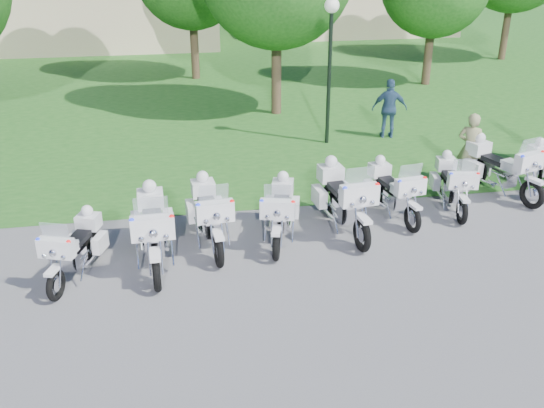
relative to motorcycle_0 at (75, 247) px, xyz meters
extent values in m
plane|color=slate|center=(4.08, -0.64, -0.60)|extent=(100.00, 100.00, 0.00)
cube|color=#20581B|center=(4.08, 26.36, -0.60)|extent=(100.00, 48.00, 0.01)
torus|color=black|center=(-0.28, -0.85, -0.30)|extent=(0.30, 0.61, 0.60)
torus|color=black|center=(0.20, 0.61, -0.30)|extent=(0.30, 0.61, 0.60)
cube|color=white|center=(-0.29, -0.86, 0.01)|extent=(0.28, 0.43, 0.06)
cube|color=white|center=(-0.22, -0.65, 0.35)|extent=(0.69, 0.41, 0.36)
cube|color=silver|center=(-0.20, -0.60, 0.66)|extent=(0.51, 0.26, 0.34)
sphere|color=red|center=(0.04, -0.79, 0.52)|extent=(0.08, 0.08, 0.08)
sphere|color=#1426E5|center=(-0.51, -0.61, 0.52)|extent=(0.08, 0.08, 0.08)
cube|color=silver|center=(-0.03, -0.10, -0.20)|extent=(0.45, 0.58, 0.31)
cube|color=white|center=(-0.10, -0.31, 0.12)|extent=(0.42, 0.54, 0.20)
cube|color=black|center=(0.05, 0.15, 0.10)|extent=(0.47, 0.63, 0.11)
cube|color=white|center=(0.42, 0.39, -0.15)|extent=(0.30, 0.50, 0.33)
cube|color=white|center=(-0.10, 0.57, -0.15)|extent=(0.30, 0.50, 0.33)
cube|color=white|center=(0.21, 0.63, 0.23)|extent=(0.53, 0.48, 0.29)
sphere|color=white|center=(0.21, 0.63, 0.46)|extent=(0.23, 0.23, 0.23)
torus|color=black|center=(1.52, -0.84, -0.23)|extent=(0.17, 0.75, 0.75)
torus|color=black|center=(1.45, 1.06, -0.23)|extent=(0.17, 0.75, 0.75)
cube|color=white|center=(1.52, -0.86, 0.16)|extent=(0.22, 0.50, 0.08)
cube|color=white|center=(1.51, -0.58, 0.57)|extent=(0.81, 0.30, 0.45)
cube|color=silver|center=(1.51, -0.51, 0.96)|extent=(0.63, 0.16, 0.42)
sphere|color=red|center=(1.87, -0.63, 0.78)|extent=(0.10, 0.10, 0.10)
sphere|color=#1426E5|center=(1.16, -0.66, 0.78)|extent=(0.10, 0.10, 0.10)
cube|color=silver|center=(1.49, 0.13, -0.10)|extent=(0.40, 0.64, 0.38)
cube|color=white|center=(1.50, -0.13, 0.29)|extent=(0.38, 0.59, 0.25)
cube|color=black|center=(1.47, 0.47, 0.27)|extent=(0.40, 0.70, 0.13)
cube|color=white|center=(1.79, 0.90, -0.04)|extent=(0.22, 0.59, 0.40)
cube|color=white|center=(1.12, 0.88, -0.04)|extent=(0.22, 0.59, 0.40)
cube|color=white|center=(1.45, 1.09, 0.42)|extent=(0.55, 0.46, 0.36)
sphere|color=white|center=(1.45, 1.09, 0.71)|extent=(0.29, 0.29, 0.29)
torus|color=black|center=(2.74, -0.16, -0.26)|extent=(0.19, 0.71, 0.70)
torus|color=black|center=(2.59, 1.61, -0.26)|extent=(0.19, 0.71, 0.70)
cube|color=white|center=(2.74, -0.18, 0.11)|extent=(0.23, 0.47, 0.07)
cube|color=white|center=(2.72, 0.08, 0.50)|extent=(0.77, 0.31, 0.42)
cube|color=silver|center=(2.71, 0.14, 0.86)|extent=(0.59, 0.17, 0.39)
sphere|color=red|center=(3.05, 0.04, 0.70)|extent=(0.09, 0.09, 0.09)
sphere|color=#1426E5|center=(2.39, -0.01, 0.70)|extent=(0.09, 0.09, 0.09)
cube|color=silver|center=(2.66, 0.75, -0.13)|extent=(0.40, 0.61, 0.36)
cube|color=white|center=(2.68, 0.50, 0.24)|extent=(0.38, 0.57, 0.23)
cube|color=black|center=(2.64, 1.06, 0.21)|extent=(0.41, 0.68, 0.13)
cube|color=white|center=(2.92, 1.48, -0.08)|extent=(0.23, 0.56, 0.38)
cube|color=white|center=(2.29, 1.43, -0.08)|extent=(0.23, 0.56, 0.38)
cube|color=white|center=(2.59, 1.64, 0.36)|extent=(0.53, 0.46, 0.33)
sphere|color=white|center=(2.59, 1.64, 0.63)|extent=(0.27, 0.27, 0.27)
torus|color=black|center=(3.92, -0.10, -0.28)|extent=(0.30, 0.67, 0.66)
torus|color=black|center=(4.36, 1.51, -0.28)|extent=(0.30, 0.67, 0.66)
cube|color=white|center=(3.92, -0.12, 0.07)|extent=(0.28, 0.46, 0.07)
cube|color=white|center=(3.98, 0.12, 0.43)|extent=(0.74, 0.41, 0.39)
cube|color=silver|center=(4.00, 0.17, 0.77)|extent=(0.56, 0.26, 0.37)
sphere|color=red|center=(4.27, -0.02, 0.61)|extent=(0.09, 0.09, 0.09)
sphere|color=#1426E5|center=(3.66, 0.14, 0.61)|extent=(0.09, 0.09, 0.09)
cube|color=silver|center=(4.15, 0.72, -0.16)|extent=(0.47, 0.62, 0.33)
cube|color=white|center=(4.08, 0.50, 0.18)|extent=(0.44, 0.57, 0.22)
cube|color=black|center=(4.22, 1.01, 0.16)|extent=(0.48, 0.67, 0.12)
cube|color=white|center=(4.61, 1.29, -0.11)|extent=(0.30, 0.54, 0.35)
cube|color=white|center=(4.04, 1.44, -0.11)|extent=(0.30, 0.54, 0.35)
cube|color=white|center=(4.37, 1.54, 0.30)|extent=(0.56, 0.50, 0.31)
sphere|color=white|center=(4.37, 1.54, 0.56)|extent=(0.26, 0.26, 0.26)
torus|color=black|center=(5.75, -0.04, -0.23)|extent=(0.22, 0.76, 0.75)
torus|color=black|center=(5.57, 1.84, -0.23)|extent=(0.22, 0.76, 0.75)
cube|color=white|center=(5.75, -0.06, 0.16)|extent=(0.25, 0.51, 0.08)
cube|color=white|center=(5.72, 0.22, 0.57)|extent=(0.82, 0.34, 0.45)
cube|color=silver|center=(5.72, 0.28, 0.96)|extent=(0.63, 0.19, 0.42)
sphere|color=red|center=(6.08, 0.18, 0.78)|extent=(0.10, 0.10, 0.10)
sphere|color=#1426E5|center=(5.38, 0.12, 0.78)|extent=(0.10, 0.10, 0.10)
cube|color=silver|center=(5.65, 0.93, -0.10)|extent=(0.44, 0.66, 0.38)
cube|color=white|center=(5.68, 0.66, 0.29)|extent=(0.41, 0.61, 0.24)
cube|color=black|center=(5.62, 1.26, 0.27)|extent=(0.44, 0.72, 0.13)
cube|color=white|center=(5.91, 1.71, -0.05)|extent=(0.26, 0.60, 0.40)
cube|color=white|center=(5.25, 1.65, -0.05)|extent=(0.26, 0.60, 0.40)
cube|color=white|center=(5.56, 1.88, 0.42)|extent=(0.57, 0.49, 0.36)
sphere|color=white|center=(5.56, 1.88, 0.71)|extent=(0.29, 0.29, 0.29)
torus|color=black|center=(7.12, 0.60, -0.28)|extent=(0.21, 0.65, 0.64)
torus|color=black|center=(6.89, 2.21, -0.28)|extent=(0.21, 0.65, 0.64)
cube|color=white|center=(7.13, 0.58, 0.05)|extent=(0.23, 0.44, 0.07)
cube|color=white|center=(7.09, 0.82, 0.41)|extent=(0.72, 0.33, 0.38)
cube|color=silver|center=(7.08, 0.88, 0.74)|extent=(0.55, 0.19, 0.36)
sphere|color=red|center=(7.40, 0.80, 0.59)|extent=(0.09, 0.09, 0.09)
sphere|color=#1426E5|center=(6.80, 0.72, 0.59)|extent=(0.09, 0.09, 0.09)
cube|color=silver|center=(7.01, 1.43, -0.17)|extent=(0.40, 0.58, 0.33)
cube|color=white|center=(7.04, 1.20, 0.17)|extent=(0.37, 0.54, 0.21)
cube|color=black|center=(6.96, 1.71, 0.15)|extent=(0.41, 0.64, 0.12)
cube|color=white|center=(7.20, 2.11, -0.12)|extent=(0.24, 0.52, 0.35)
cube|color=white|center=(6.63, 2.03, -0.12)|extent=(0.24, 0.52, 0.35)
cube|color=white|center=(6.89, 2.24, 0.28)|extent=(0.51, 0.45, 0.31)
sphere|color=white|center=(6.89, 2.24, 0.53)|extent=(0.25, 0.25, 0.25)
torus|color=black|center=(8.40, 0.80, -0.29)|extent=(0.23, 0.64, 0.63)
torus|color=black|center=(8.67, 2.36, -0.29)|extent=(0.23, 0.64, 0.63)
cube|color=white|center=(8.39, 0.78, 0.03)|extent=(0.24, 0.43, 0.07)
cube|color=white|center=(8.43, 1.01, 0.38)|extent=(0.70, 0.34, 0.37)
cube|color=silver|center=(8.44, 1.06, 0.71)|extent=(0.54, 0.20, 0.35)
sphere|color=red|center=(8.72, 0.90, 0.56)|extent=(0.08, 0.08, 0.08)
sphere|color=#1426E5|center=(8.13, 1.00, 0.56)|extent=(0.08, 0.08, 0.08)
cube|color=silver|center=(8.54, 1.60, -0.18)|extent=(0.40, 0.57, 0.32)
cube|color=white|center=(8.50, 1.38, 0.15)|extent=(0.38, 0.53, 0.21)
cube|color=black|center=(8.59, 1.87, 0.13)|extent=(0.41, 0.63, 0.11)
cube|color=white|center=(8.92, 2.18, -0.13)|extent=(0.25, 0.51, 0.34)
cube|color=white|center=(8.37, 2.27, -0.13)|extent=(0.25, 0.51, 0.34)
cube|color=white|center=(8.67, 2.39, 0.26)|extent=(0.51, 0.45, 0.30)
sphere|color=white|center=(8.67, 2.39, 0.50)|extent=(0.24, 0.24, 0.24)
torus|color=black|center=(10.45, 1.31, -0.25)|extent=(0.35, 0.72, 0.71)
torus|color=black|center=(9.89, 3.03, -0.25)|extent=(0.35, 0.72, 0.71)
cube|color=white|center=(10.45, 1.29, 0.12)|extent=(0.33, 0.51, 0.07)
cube|color=white|center=(10.37, 1.54, 0.52)|extent=(0.81, 0.48, 0.43)
cube|color=silver|center=(10.35, 1.60, 0.89)|extent=(0.61, 0.31, 0.40)
sphere|color=red|center=(10.72, 1.59, 0.72)|extent=(0.10, 0.10, 0.10)
sphere|color=#1426E5|center=(10.07, 1.38, 0.72)|extent=(0.10, 0.10, 0.10)
cube|color=silver|center=(10.16, 2.19, -0.12)|extent=(0.53, 0.68, 0.36)
cube|color=white|center=(10.24, 1.95, 0.25)|extent=(0.49, 0.63, 0.23)
cube|color=black|center=(10.07, 2.50, 0.23)|extent=(0.55, 0.74, 0.13)
cube|color=white|center=(10.25, 2.98, -0.07)|extent=(0.35, 0.59, 0.38)
cube|color=white|center=(9.64, 2.78, -0.07)|extent=(0.35, 0.59, 0.38)
cube|color=white|center=(9.88, 3.06, 0.38)|extent=(0.62, 0.56, 0.34)
sphere|color=white|center=(9.88, 3.06, 0.66)|extent=(0.28, 0.28, 0.28)
torus|color=black|center=(11.46, 2.79, -0.29)|extent=(0.14, 0.64, 0.64)
cube|color=white|center=(11.18, 2.64, -0.12)|extent=(0.19, 0.50, 0.34)
cube|color=white|center=(11.46, 2.82, 0.28)|extent=(0.47, 0.39, 0.31)
sphere|color=white|center=(11.46, 2.82, 0.52)|extent=(0.25, 0.25, 0.25)
cylinder|color=black|center=(6.86, 7.01, 1.41)|extent=(0.12, 0.12, 4.03)
sphere|color=white|center=(6.86, 7.01, 3.58)|extent=(0.44, 0.44, 0.44)
cylinder|color=#38281C|center=(3.34, 17.04, 1.09)|extent=(0.36, 0.36, 3.37)
cylinder|color=#38281C|center=(5.90, 10.67, 1.22)|extent=(0.36, 0.36, 3.64)
cylinder|color=#38281C|center=(13.21, 14.12, 0.96)|extent=(0.36, 0.36, 3.12)
cylinder|color=#38281C|center=(19.44, 18.78, 1.23)|extent=(0.36, 0.36, 3.66)
cube|color=#C7AE90|center=(-1.92, 27.36, 1.20)|extent=(14.00, 8.00, 3.60)
cube|color=#C7AE90|center=(15.08, 29.36, 1.20)|extent=(11.00, 7.00, 3.60)
imported|color=#918F62|center=(9.72, 3.21, 0.33)|extent=(0.81, 0.79, 1.87)
imported|color=#2E4B6F|center=(8.96, 7.21, 0.35)|extent=(1.19, 0.69, 1.90)
camera|label=1|loc=(1.93, -10.77, 5.54)|focal=40.00mm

